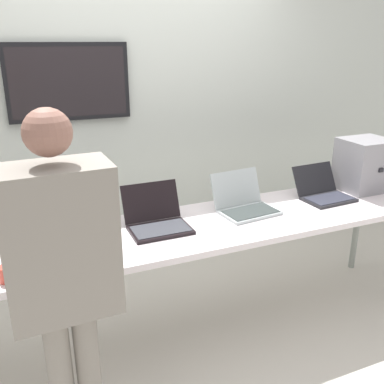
% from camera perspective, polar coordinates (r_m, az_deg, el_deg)
% --- Properties ---
extents(ground, '(8.00, 8.00, 0.04)m').
position_cam_1_polar(ground, '(3.11, -0.41, -18.19)').
color(ground, beige).
extents(back_wall, '(8.00, 0.11, 2.67)m').
position_cam_1_polar(back_wall, '(3.57, -7.82, 10.62)').
color(back_wall, silver).
rests_on(back_wall, ground).
extents(workbench, '(3.50, 0.70, 0.78)m').
position_cam_1_polar(workbench, '(2.71, -0.45, -5.51)').
color(workbench, silver).
rests_on(workbench, ground).
extents(equipment_box, '(0.36, 0.33, 0.40)m').
position_cam_1_polar(equipment_box, '(3.56, 21.92, 3.41)').
color(equipment_box, gray).
rests_on(equipment_box, workbench).
extents(laptop_station_1, '(0.33, 0.30, 0.23)m').
position_cam_1_polar(laptop_station_1, '(2.58, -18.91, -5.55)').
color(laptop_station_1, '#AAB2B5').
rests_on(laptop_station_1, workbench).
extents(laptop_station_2, '(0.37, 0.35, 0.25)m').
position_cam_1_polar(laptop_station_2, '(2.67, -4.73, -3.55)').
color(laptop_station_2, black).
rests_on(laptop_station_2, workbench).
extents(laptop_station_3, '(0.41, 0.37, 0.25)m').
position_cam_1_polar(laptop_station_3, '(2.94, 6.94, -1.43)').
color(laptop_station_3, '#A9B4B5').
rests_on(laptop_station_3, workbench).
extents(laptop_station_4, '(0.38, 0.36, 0.22)m').
position_cam_1_polar(laptop_station_4, '(3.30, 17.01, 0.10)').
color(laptop_station_4, black).
rests_on(laptop_station_4, workbench).
extents(person, '(0.45, 0.59, 1.66)m').
position_cam_1_polar(person, '(1.87, -16.81, -9.46)').
color(person, gray).
rests_on(person, ground).
extents(coffee_mug, '(0.07, 0.07, 0.08)m').
position_cam_1_polar(coffee_mug, '(2.28, -23.46, -9.95)').
color(coffee_mug, '#CD4234').
rests_on(coffee_mug, workbench).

